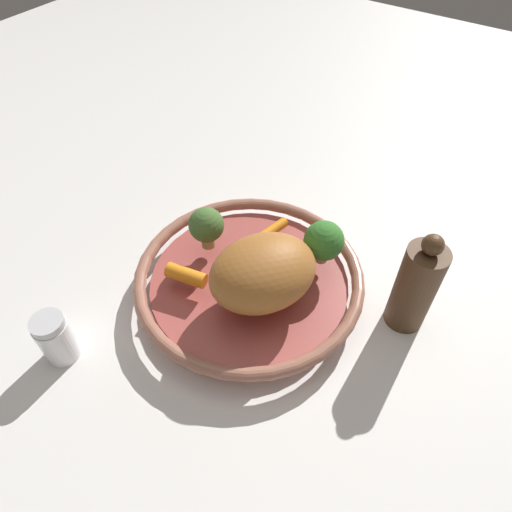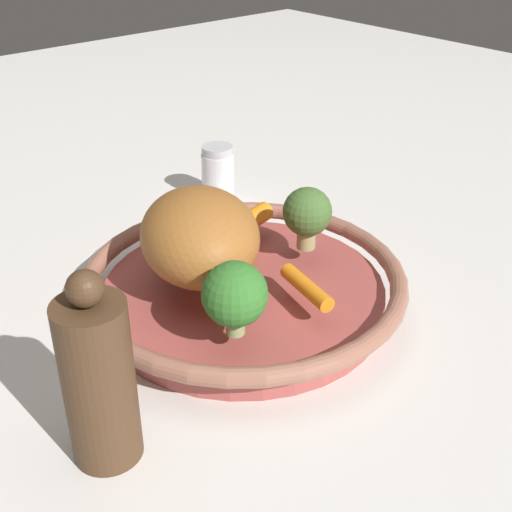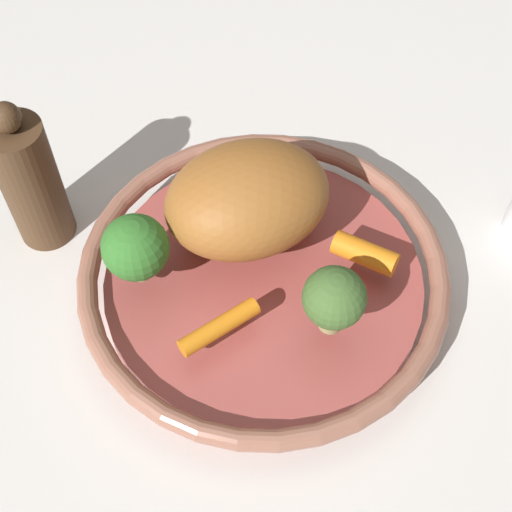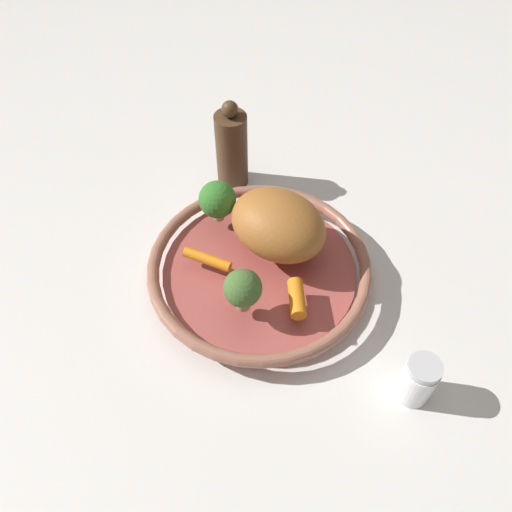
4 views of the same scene
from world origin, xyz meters
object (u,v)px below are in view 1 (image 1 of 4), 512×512
(roast_chicken_piece, at_px, (263,272))
(salt_shaker, at_px, (56,338))
(broccoli_floret_edge, at_px, (206,226))
(pepper_mill, at_px, (416,286))
(baby_carrot_back, at_px, (268,233))
(serving_bowl, at_px, (249,281))
(baby_carrot_left, at_px, (186,275))
(broccoli_floret_small, at_px, (324,241))

(roast_chicken_piece, relative_size, salt_shaker, 1.90)
(broccoli_floret_edge, height_order, pepper_mill, pepper_mill)
(baby_carrot_back, distance_m, pepper_mill, 0.21)
(baby_carrot_back, relative_size, pepper_mill, 0.44)
(roast_chicken_piece, relative_size, broccoli_floret_edge, 2.15)
(serving_bowl, xyz_separation_m, baby_carrot_left, (-0.06, 0.06, 0.03))
(pepper_mill, bearing_deg, broccoli_floret_edge, 104.52)
(serving_bowl, xyz_separation_m, baby_carrot_back, (0.07, 0.01, 0.03))
(baby_carrot_left, height_order, salt_shaker, salt_shaker)
(baby_carrot_back, bearing_deg, broccoli_floret_small, -87.99)
(baby_carrot_left, xyz_separation_m, broccoli_floret_edge, (0.07, 0.02, 0.03))
(broccoli_floret_edge, bearing_deg, salt_shaker, 164.40)
(serving_bowl, height_order, broccoli_floret_edge, broccoli_floret_edge)
(roast_chicken_piece, xyz_separation_m, broccoli_floret_edge, (0.03, 0.11, -0.00))
(roast_chicken_piece, distance_m, salt_shaker, 0.27)
(salt_shaker, bearing_deg, broccoli_floret_small, -35.94)
(roast_chicken_piece, xyz_separation_m, broccoli_floret_small, (0.09, -0.04, -0.00))
(roast_chicken_piece, bearing_deg, baby_carrot_back, 29.08)
(baby_carrot_back, relative_size, broccoli_floret_edge, 1.07)
(roast_chicken_piece, relative_size, baby_carrot_left, 2.55)
(roast_chicken_piece, xyz_separation_m, baby_carrot_left, (-0.04, 0.09, -0.03))
(pepper_mill, bearing_deg, salt_shaker, 131.12)
(salt_shaker, bearing_deg, baby_carrot_left, -26.78)
(baby_carrot_back, relative_size, baby_carrot_left, 1.27)
(salt_shaker, bearing_deg, serving_bowl, -32.77)
(serving_bowl, distance_m, broccoli_floret_small, 0.12)
(salt_shaker, bearing_deg, baby_carrot_back, -23.42)
(broccoli_floret_edge, height_order, salt_shaker, broccoli_floret_edge)
(broccoli_floret_small, relative_size, salt_shaker, 0.89)
(baby_carrot_back, xyz_separation_m, broccoli_floret_small, (0.00, -0.09, 0.03))
(baby_carrot_back, height_order, baby_carrot_left, baby_carrot_left)
(serving_bowl, relative_size, roast_chicken_piece, 2.27)
(baby_carrot_back, distance_m, baby_carrot_left, 0.14)
(pepper_mill, bearing_deg, broccoli_floret_small, 92.67)
(roast_chicken_piece, xyz_separation_m, pepper_mill, (0.10, -0.16, -0.02))
(broccoli_floret_edge, xyz_separation_m, broccoli_floret_small, (0.07, -0.15, -0.00))
(broccoli_floret_small, bearing_deg, baby_carrot_back, 92.01)
(baby_carrot_back, height_order, broccoli_floret_edge, broccoli_floret_edge)
(baby_carrot_back, distance_m, broccoli_floret_small, 0.09)
(baby_carrot_back, height_order, broccoli_floret_small, broccoli_floret_small)
(broccoli_floret_edge, distance_m, broccoli_floret_small, 0.16)
(roast_chicken_piece, height_order, salt_shaker, roast_chicken_piece)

